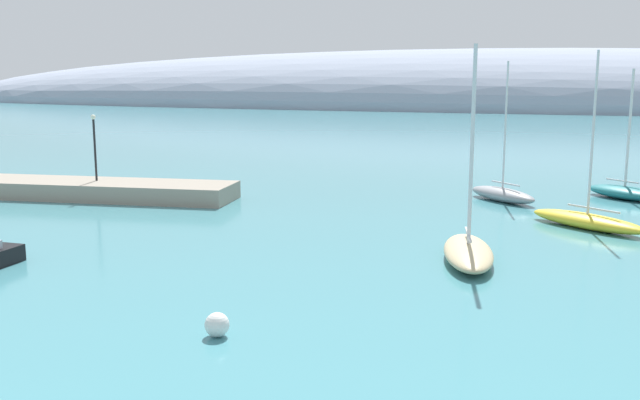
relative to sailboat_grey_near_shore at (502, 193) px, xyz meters
name	(u,v)px	position (x,y,z in m)	size (l,w,h in m)	color
breakwater_rocks	(66,188)	(-30.15, -9.65, 0.05)	(25.30, 4.71, 1.23)	gray
distant_ridge	(454,107)	(-34.12, 165.72, -0.57)	(394.98, 78.66, 34.53)	#8E99AD
sailboat_grey_near_shore	(502,193)	(0.00, 0.00, 0.00)	(5.74, 5.27, 9.77)	gray
sailboat_yellow_mid_mooring	(587,220)	(5.71, -7.56, -0.04)	(7.15, 5.56, 10.17)	yellow
sailboat_sand_outer_mooring	(468,250)	(0.52, -17.56, -0.01)	(3.87, 7.37, 10.16)	#C6B284
sailboat_teal_end_of_line	(625,191)	(8.11, 4.27, 0.00)	(6.06, 5.44, 9.27)	#1E6B70
mooring_buoy_white	(217,325)	(-5.73, -30.53, -0.15)	(0.84, 0.84, 0.84)	silver
harbor_lamp_post	(94,141)	(-27.87, -8.99, 3.59)	(0.36, 0.36, 4.80)	black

